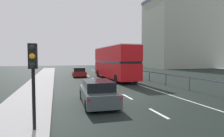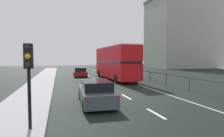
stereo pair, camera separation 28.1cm
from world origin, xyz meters
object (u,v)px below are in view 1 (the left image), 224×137
Objects in this scene: hatchback_car_near at (98,93)px; traffic_signal_pole at (33,65)px; double_decker_bus_red at (114,62)px; sedan_car_ahead at (79,72)px.

traffic_signal_pole reaches higher than hatchback_car_near.
double_decker_bus_red reaches higher than traffic_signal_pole.
hatchback_car_near is (-4.87, -12.11, -1.57)m from double_decker_bus_red.
double_decker_bus_red is 2.42× the size of hatchback_car_near.
traffic_signal_pole is 21.61m from sedan_car_ahead.
double_decker_bus_red is at bearing 63.01° from traffic_signal_pole.
traffic_signal_pole is (-3.15, -3.63, 1.79)m from hatchback_car_near.
hatchback_car_near is 5.12m from traffic_signal_pole.
hatchback_car_near is at bearing -90.99° from sedan_car_ahead.
sedan_car_ahead is at bearing 79.01° from traffic_signal_pole.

